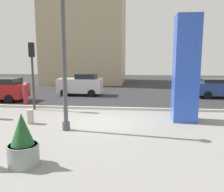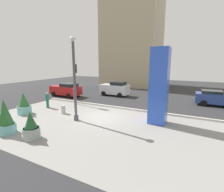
# 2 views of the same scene
# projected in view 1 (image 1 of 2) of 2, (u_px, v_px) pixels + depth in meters

# --- Properties ---
(ground_plane) EXTENTS (60.00, 60.00, 0.00)m
(ground_plane) POSITION_uv_depth(u_px,v_px,m) (110.00, 107.00, 16.74)
(ground_plane) COLOR #2D2D30
(plaza_pavement) EXTENTS (18.00, 10.00, 0.02)m
(plaza_pavement) POSITION_uv_depth(u_px,v_px,m) (94.00, 134.00, 10.85)
(plaza_pavement) COLOR gray
(plaza_pavement) RESTS_ON ground_plane
(curb_strip) EXTENTS (18.00, 0.24, 0.16)m
(curb_strip) POSITION_uv_depth(u_px,v_px,m) (108.00, 108.00, 15.86)
(curb_strip) COLOR #B7B2A8
(curb_strip) RESTS_ON ground_plane
(lamp_post) EXTENTS (0.44, 0.44, 6.29)m
(lamp_post) POSITION_uv_depth(u_px,v_px,m) (64.00, 65.00, 10.90)
(lamp_post) COLOR #4C4C51
(lamp_post) RESTS_ON ground_plane
(art_pillar_blue) EXTENTS (1.23, 1.23, 5.53)m
(art_pillar_blue) POSITION_uv_depth(u_px,v_px,m) (186.00, 69.00, 12.66)
(art_pillar_blue) COLOR blue
(art_pillar_blue) RESTS_ON ground_plane
(potted_plant_near_right) EXTENTS (0.98, 0.98, 1.70)m
(potted_plant_near_right) POSITION_uv_depth(u_px,v_px,m) (23.00, 144.00, 7.58)
(potted_plant_near_right) COLOR gray
(potted_plant_near_right) RESTS_ON ground_plane
(concrete_bollard) EXTENTS (0.36, 0.36, 0.75)m
(concrete_bollard) POSITION_uv_depth(u_px,v_px,m) (30.00, 117.00, 12.44)
(concrete_bollard) COLOR #B2ADA3
(concrete_bollard) RESTS_ON ground_plane
(traffic_light_corner) EXTENTS (0.28, 0.42, 4.29)m
(traffic_light_corner) POSITION_uv_depth(u_px,v_px,m) (32.00, 65.00, 15.35)
(traffic_light_corner) COLOR #333833
(traffic_light_corner) RESTS_ON ground_plane
(car_curb_west) EXTENTS (4.20, 2.12, 1.78)m
(car_curb_west) POSITION_uv_depth(u_px,v_px,m) (0.00, 89.00, 18.88)
(car_curb_west) COLOR red
(car_curb_west) RESTS_ON ground_plane
(car_curb_east) EXTENTS (3.93, 2.02, 1.93)m
(car_curb_east) POSITION_uv_depth(u_px,v_px,m) (81.00, 85.00, 21.64)
(car_curb_east) COLOR silver
(car_curb_east) RESTS_ON ground_plane
(car_passing_lane) EXTENTS (4.35, 1.99, 1.60)m
(car_passing_lane) POSITION_uv_depth(u_px,v_px,m) (221.00, 88.00, 20.33)
(car_passing_lane) COLOR #2D4793
(car_passing_lane) RESTS_ON ground_plane
(pedestrian_by_curb) EXTENTS (0.50, 0.50, 1.66)m
(pedestrian_by_curb) POSITION_uv_depth(u_px,v_px,m) (26.00, 93.00, 16.69)
(pedestrian_by_curb) COLOR maroon
(pedestrian_by_curb) RESTS_ON ground_plane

